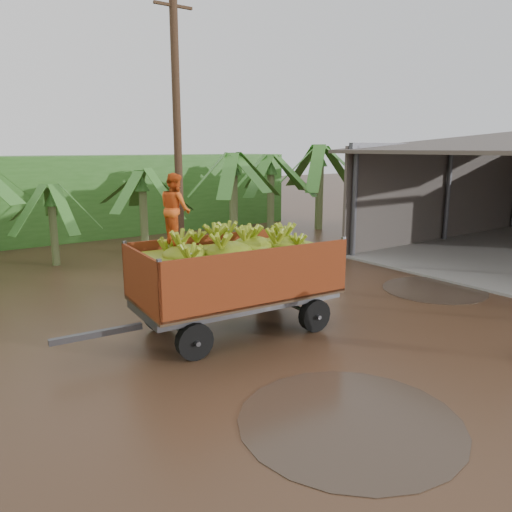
# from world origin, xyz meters

# --- Properties ---
(ground) EXTENTS (100.00, 100.00, 0.00)m
(ground) POSITION_xyz_m (0.00, 0.00, 0.00)
(ground) COLOR black
(ground) RESTS_ON ground
(hedge_north) EXTENTS (22.00, 3.00, 3.60)m
(hedge_north) POSITION_xyz_m (-2.00, 16.00, 1.80)
(hedge_north) COLOR #2D661E
(hedge_north) RESTS_ON ground
(banana_trailer) EXTENTS (6.07, 2.42, 3.45)m
(banana_trailer) POSITION_xyz_m (-2.33, 1.93, 1.31)
(banana_trailer) COLOR #9C3816
(banana_trailer) RESTS_ON ground
(utility_pole) EXTENTS (1.20, 0.24, 8.53)m
(utility_pole) POSITION_xyz_m (-0.96, 7.09, 4.32)
(utility_pole) COLOR #47301E
(utility_pole) RESTS_ON ground
(banana_plants) EXTENTS (23.86, 21.13, 4.28)m
(banana_plants) POSITION_xyz_m (-4.20, 7.34, 1.87)
(banana_plants) COLOR #2D661E
(banana_plants) RESTS_ON ground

